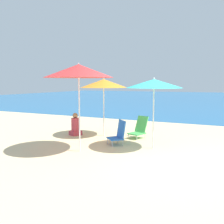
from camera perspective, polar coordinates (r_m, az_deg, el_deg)
ground_plane at (r=6.60m, az=11.64°, el=-9.99°), size 60.00×60.00×0.00m
sea_water at (r=31.77m, az=22.60°, el=2.84°), size 60.00×40.00×0.01m
beach_umbrella_orange at (r=8.72m, az=-1.91°, el=6.55°), size 1.63×1.63×2.04m
beach_umbrella_teal at (r=7.09m, az=9.58°, el=6.41°), size 1.60×1.60×2.02m
beach_umbrella_red at (r=6.76m, az=-7.62°, el=9.28°), size 1.85×1.85×2.41m
beach_chair_green at (r=8.59m, az=6.25°, el=-3.79°), size 0.61×0.74×0.73m
beach_chair_blue at (r=7.62m, az=1.49°, el=-4.87°), size 0.66×0.66×0.74m
person_seated_near at (r=9.06m, az=-8.37°, el=-3.19°), size 0.44×0.47×0.81m
water_bottle at (r=9.44m, az=5.49°, el=-4.29°), size 0.06×0.06×0.21m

